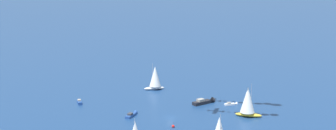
{
  "coord_description": "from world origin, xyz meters",
  "views": [
    {
      "loc": [
        -135.41,
        95.12,
        54.58
      ],
      "look_at": [
        0.66,
        0.6,
        20.89
      ],
      "focal_mm": 47.53,
      "sensor_mm": 36.0,
      "label": 1
    }
  ],
  "objects": [
    {
      "name": "sailboat_near_centre",
      "position": [
        -16.08,
        -25.72,
        6.11
      ],
      "size": [
        9.84,
        8.86,
        13.38
      ],
      "color": "gold",
      "rests_on": "ground_plane"
    },
    {
      "name": "sailboat_trailing",
      "position": [
        39.7,
        -18.86,
        5.9
      ],
      "size": [
        7.06,
        10.38,
        12.93
      ],
      "color": "white",
      "rests_on": "ground_plane"
    },
    {
      "name": "ground_plane",
      "position": [
        0.0,
        0.0,
        0.0
      ],
      "size": [
        2000.0,
        2000.0,
        0.0
      ],
      "primitive_type": "plane",
      "color": "navy"
    },
    {
      "name": "marker_buoy",
      "position": [
        -9.79,
        5.58,
        0.39
      ],
      "size": [
        1.1,
        1.1,
        2.1
      ],
      "color": "red",
      "rests_on": "ground_plane"
    },
    {
      "name": "motorboat_far_port",
      "position": [
        -0.82,
        -31.36,
        0.44
      ],
      "size": [
        3.07,
        5.79,
        1.63
      ],
      "color": "white",
      "rests_on": "ground_plane"
    },
    {
      "name": "motorboat_mid_cluster",
      "position": [
        10.18,
        11.33,
        0.58
      ],
      "size": [
        5.67,
        7.22,
        2.15
      ],
      "color": "#23478C",
      "rests_on": "ground_plane"
    },
    {
      "name": "motorboat_ahead",
      "position": [
        38.18,
        21.05,
        0.51
      ],
      "size": [
        6.73,
        3.4,
        1.89
      ],
      "color": "#23478C",
      "rests_on": "ground_plane"
    },
    {
      "name": "motorboat_far_stbd",
      "position": [
        7.39,
        -23.22,
        0.84
      ],
      "size": [
        3.0,
        10.73,
        3.1
      ],
      "color": "black",
      "rests_on": "ground_plane"
    }
  ]
}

